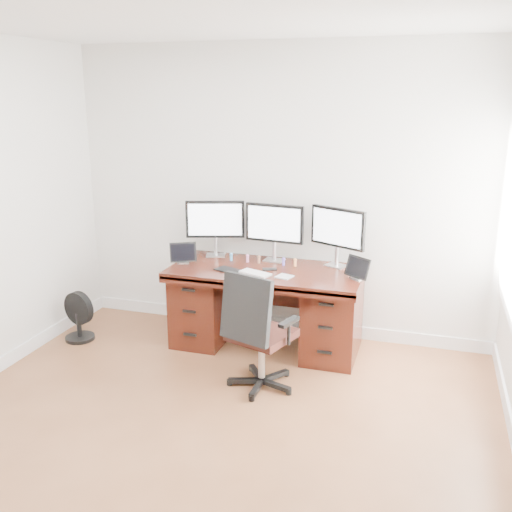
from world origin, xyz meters
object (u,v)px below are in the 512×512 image
(floor_fan, at_px, (78,317))
(keyboard, at_px, (255,273))
(desk, at_px, (267,304))
(office_chair, at_px, (258,351))
(monitor_center, at_px, (274,225))

(floor_fan, height_order, keyboard, keyboard)
(desk, relative_size, office_chair, 1.76)
(office_chair, bearing_deg, monitor_center, 117.28)
(desk, height_order, keyboard, keyboard)
(floor_fan, distance_m, monitor_center, 2.03)
(desk, bearing_deg, office_chair, -78.56)
(floor_fan, bearing_deg, monitor_center, 33.29)
(monitor_center, relative_size, keyboard, 1.97)
(office_chair, bearing_deg, floor_fan, -172.98)
(office_chair, height_order, floor_fan, office_chair)
(floor_fan, relative_size, keyboard, 1.67)
(desk, distance_m, monitor_center, 0.72)
(monitor_center, distance_m, keyboard, 0.55)
(monitor_center, bearing_deg, desk, -84.76)
(monitor_center, bearing_deg, floor_fan, -154.61)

